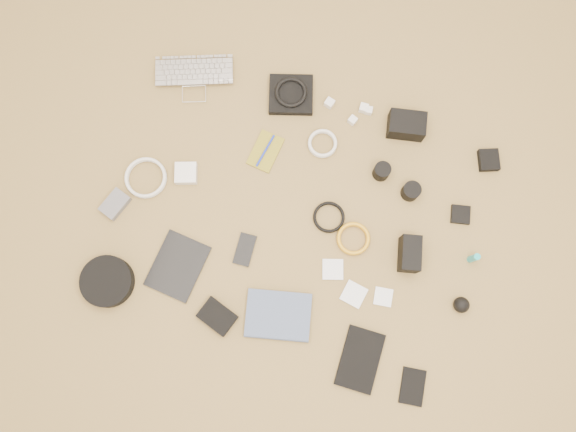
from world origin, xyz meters
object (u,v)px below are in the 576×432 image
(phone, at_px, (245,250))
(headphone_case, at_px, (107,281))
(tablet, at_px, (178,266))
(dslr_camera, at_px, (406,125))
(laptop, at_px, (194,82))
(paperback, at_px, (276,340))

(phone, bearing_deg, headphone_case, -151.60)
(tablet, bearing_deg, dslr_camera, 55.49)
(dslr_camera, distance_m, phone, 0.77)
(tablet, height_order, headphone_case, headphone_case)
(laptop, xyz_separation_m, tablet, (0.19, -0.70, -0.01))
(laptop, height_order, dslr_camera, dslr_camera)
(paperback, bearing_deg, dslr_camera, -26.72)
(dslr_camera, distance_m, headphone_case, 1.25)
(laptop, height_order, phone, laptop)
(tablet, relative_size, phone, 1.88)
(phone, relative_size, paperback, 0.51)
(tablet, xyz_separation_m, phone, (0.21, 0.13, -0.00))
(paperback, bearing_deg, phone, 24.79)
(dslr_camera, bearing_deg, tablet, -141.10)
(headphone_case, bearing_deg, dslr_camera, 46.21)
(laptop, distance_m, dslr_camera, 0.83)
(laptop, distance_m, headphone_case, 0.83)
(dslr_camera, xyz_separation_m, tablet, (-0.65, -0.77, -0.03))
(dslr_camera, bearing_deg, headphone_case, -144.84)
(laptop, relative_size, tablet, 1.37)
(dslr_camera, xyz_separation_m, paperback, (-0.22, -0.91, -0.03))
(phone, xyz_separation_m, headphone_case, (-0.43, -0.27, 0.02))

